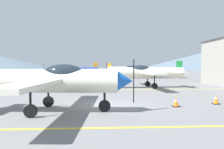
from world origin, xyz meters
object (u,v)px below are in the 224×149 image
(airplane_back, at_px, (128,69))
(traffic_cone_front, at_px, (176,102))
(airplane_near, at_px, (51,80))
(airplane_far, at_px, (72,70))
(airplane_mid, at_px, (146,73))
(traffic_cone_side, at_px, (216,99))
(car_sedan, at_px, (173,73))

(airplane_back, bearing_deg, traffic_cone_front, -91.97)
(airplane_near, bearing_deg, airplane_far, 95.50)
(airplane_mid, height_order, traffic_cone_side, airplane_mid)
(airplane_mid, relative_size, car_sedan, 2.03)
(airplane_back, relative_size, traffic_cone_front, 15.97)
(airplane_far, distance_m, car_sedan, 20.06)
(airplane_back, bearing_deg, airplane_near, -104.59)
(airplane_near, relative_size, airplane_mid, 1.00)
(car_sedan, height_order, traffic_cone_front, car_sedan)
(airplane_mid, bearing_deg, airplane_near, -124.01)
(airplane_near, distance_m, airplane_far, 20.77)
(airplane_back, height_order, car_sedan, airplane_back)
(car_sedan, relative_size, traffic_cone_front, 7.89)
(airplane_mid, bearing_deg, airplane_back, 88.45)
(airplane_back, height_order, traffic_cone_front, airplane_back)
(traffic_cone_front, bearing_deg, airplane_back, 88.03)
(traffic_cone_front, relative_size, traffic_cone_side, 1.00)
(airplane_far, height_order, airplane_back, same)
(airplane_near, relative_size, car_sedan, 2.03)
(airplane_near, distance_m, airplane_back, 30.43)
(car_sedan, bearing_deg, airplane_back, 173.55)
(traffic_cone_front, distance_m, traffic_cone_side, 2.77)
(airplane_mid, distance_m, airplane_back, 18.85)
(airplane_mid, relative_size, traffic_cone_side, 16.02)
(airplane_near, distance_m, car_sedan, 32.89)
(traffic_cone_side, bearing_deg, airplane_mid, 103.78)
(airplane_far, distance_m, traffic_cone_side, 22.30)
(airplane_near, distance_m, airplane_mid, 12.79)
(car_sedan, xyz_separation_m, traffic_cone_front, (-9.79, -27.57, -0.56))
(airplane_near, bearing_deg, car_sedan, 59.92)
(airplane_back, relative_size, car_sedan, 2.02)
(airplane_far, bearing_deg, car_sedan, 22.85)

